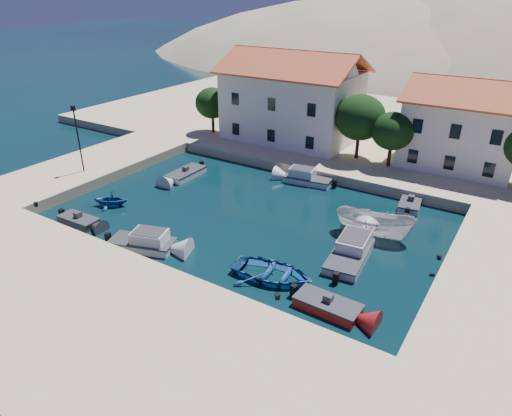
# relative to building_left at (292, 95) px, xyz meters

# --- Properties ---
(ground) EXTENTS (400.00, 400.00, 0.00)m
(ground) POSITION_rel_building_left_xyz_m (6.00, -28.00, -5.94)
(ground) COLOR black
(ground) RESTS_ON ground
(quay_south) EXTENTS (52.00, 12.00, 1.00)m
(quay_south) POSITION_rel_building_left_xyz_m (6.00, -34.00, -5.44)
(quay_south) COLOR #D1B58F
(quay_south) RESTS_ON ground
(quay_west) EXTENTS (8.00, 20.00, 1.00)m
(quay_west) POSITION_rel_building_left_xyz_m (-13.00, -18.00, -5.44)
(quay_west) COLOR #D1B58F
(quay_west) RESTS_ON ground
(quay_north) EXTENTS (80.00, 36.00, 1.00)m
(quay_north) POSITION_rel_building_left_xyz_m (8.00, 10.00, -5.44)
(quay_north) COLOR #D1B58F
(quay_north) RESTS_ON ground
(building_left) EXTENTS (14.70, 9.45, 9.70)m
(building_left) POSITION_rel_building_left_xyz_m (0.00, 0.00, 0.00)
(building_left) COLOR silver
(building_left) RESTS_ON quay_north
(building_mid) EXTENTS (10.50, 8.40, 8.30)m
(building_mid) POSITION_rel_building_left_xyz_m (18.00, 1.00, -0.71)
(building_mid) COLOR silver
(building_mid) RESTS_ON quay_north
(trees) EXTENTS (37.30, 5.30, 6.45)m
(trees) POSITION_rel_building_left_xyz_m (10.51, -2.54, -1.10)
(trees) COLOR #382314
(trees) RESTS_ON quay_north
(lamppost) EXTENTS (0.35, 0.25, 6.22)m
(lamppost) POSITION_rel_building_left_xyz_m (-11.50, -20.00, -1.18)
(lamppost) COLOR black
(lamppost) RESTS_ON quay_west
(bollards) EXTENTS (29.36, 9.56, 0.30)m
(bollards) POSITION_rel_building_left_xyz_m (8.80, -24.13, -4.79)
(bollards) COLOR black
(bollards) RESTS_ON ground
(motorboat_grey_sw) EXTENTS (3.40, 1.60, 1.25)m
(motorboat_grey_sw) POSITION_rel_building_left_xyz_m (-4.57, -26.18, -5.64)
(motorboat_grey_sw) COLOR #36383C
(motorboat_grey_sw) RESTS_ON ground
(cabin_cruiser_south) EXTENTS (5.00, 3.31, 1.60)m
(cabin_cruiser_south) POSITION_rel_building_left_xyz_m (2.25, -26.09, -5.46)
(cabin_cruiser_south) COLOR silver
(cabin_cruiser_south) RESTS_ON ground
(rowboat_south) EXTENTS (5.84, 4.52, 1.11)m
(rowboat_south) POSITION_rel_building_left_xyz_m (11.97, -24.35, -5.94)
(rowboat_south) COLOR navy
(rowboat_south) RESTS_ON ground
(motorboat_red_se) EXTENTS (3.89, 1.83, 1.25)m
(motorboat_red_se) POSITION_rel_building_left_xyz_m (16.30, -25.36, -5.64)
(motorboat_red_se) COLOR maroon
(motorboat_red_se) RESTS_ON ground
(cabin_cruiser_east) EXTENTS (2.81, 5.77, 1.60)m
(cabin_cruiser_east) POSITION_rel_building_left_xyz_m (15.30, -19.49, -5.46)
(cabin_cruiser_east) COLOR silver
(cabin_cruiser_east) RESTS_ON ground
(boat_east) EXTENTS (6.07, 2.97, 2.25)m
(boat_east) POSITION_rel_building_left_xyz_m (15.59, -15.60, -5.94)
(boat_east) COLOR silver
(boat_east) RESTS_ON ground
(motorboat_white_ne) EXTENTS (2.16, 3.75, 1.25)m
(motorboat_white_ne) POSITION_rel_building_left_xyz_m (16.46, -9.03, -5.64)
(motorboat_white_ne) COLOR silver
(motorboat_white_ne) RESTS_ON ground
(rowboat_west) EXTENTS (3.76, 3.61, 1.53)m
(rowboat_west) POSITION_rel_building_left_xyz_m (-5.05, -22.49, -5.94)
(rowboat_west) COLOR navy
(rowboat_west) RESTS_ON ground
(motorboat_white_west) EXTENTS (1.99, 4.33, 1.25)m
(motorboat_white_west) POSITION_rel_building_left_xyz_m (-4.03, -13.98, -5.64)
(motorboat_white_west) COLOR silver
(motorboat_white_west) RESTS_ON ground
(cabin_cruiser_north) EXTENTS (4.63, 2.43, 1.60)m
(cabin_cruiser_north) POSITION_rel_building_left_xyz_m (6.82, -9.00, -5.46)
(cabin_cruiser_north) COLOR silver
(cabin_cruiser_north) RESTS_ON ground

